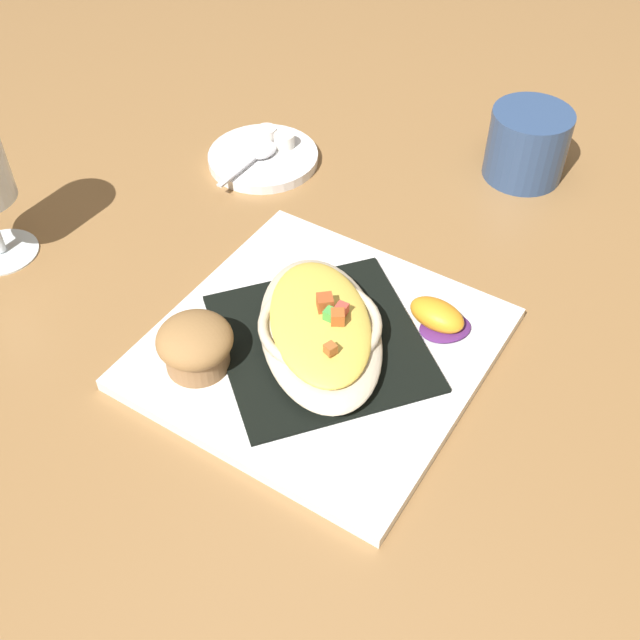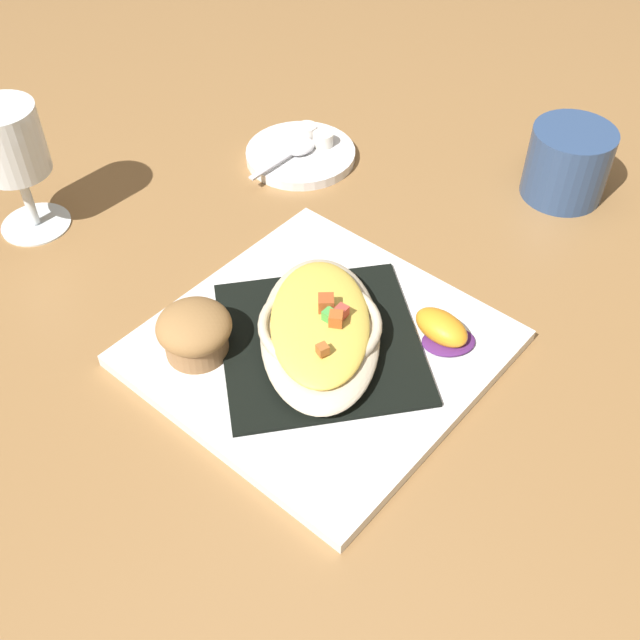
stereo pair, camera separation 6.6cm
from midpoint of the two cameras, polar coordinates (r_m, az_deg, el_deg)
ground_plane at (r=0.69m, az=2.73°, el=-2.57°), size 2.60×2.60×0.00m
square_plate at (r=0.69m, az=2.75°, el=-2.23°), size 0.28×0.28×0.01m
folded_napkin at (r=0.68m, az=2.77°, el=-1.77°), size 0.24×0.24×0.00m
gratin_dish at (r=0.67m, az=2.84°, el=-0.67°), size 0.21×0.20×0.05m
muffin at (r=0.66m, az=-6.45°, el=-0.99°), size 0.07×0.07×0.05m
orange_garnish at (r=0.69m, az=11.78°, el=-0.87°), size 0.06×0.07×0.02m
coffee_mug at (r=0.90m, az=19.82°, el=10.64°), size 0.09×0.11×0.08m
stemmed_glass at (r=0.81m, az=-19.72°, el=11.73°), size 0.07×0.07×0.14m
creamer_saucer at (r=0.92m, az=0.66°, el=12.04°), size 0.13×0.13×0.01m
spoon at (r=0.91m, az=0.48°, el=12.49°), size 0.10×0.03×0.01m
creamer_cup_0 at (r=0.92m, az=2.34°, el=13.14°), size 0.02×0.02×0.02m
creamer_cup_1 at (r=0.93m, az=1.11°, el=13.69°), size 0.02×0.02×0.02m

